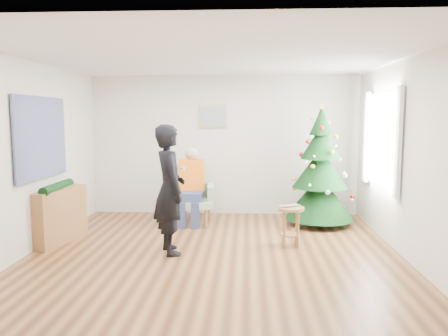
# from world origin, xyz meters

# --- Properties ---
(floor) EXTENTS (5.00, 5.00, 0.00)m
(floor) POSITION_xyz_m (0.00, 0.00, 0.00)
(floor) COLOR brown
(floor) RESTS_ON ground
(ceiling) EXTENTS (5.00, 5.00, 0.00)m
(ceiling) POSITION_xyz_m (0.00, 0.00, 2.60)
(ceiling) COLOR white
(ceiling) RESTS_ON wall_back
(wall_back) EXTENTS (5.00, 0.00, 5.00)m
(wall_back) POSITION_xyz_m (0.00, 2.50, 1.30)
(wall_back) COLOR silver
(wall_back) RESTS_ON floor
(wall_front) EXTENTS (5.00, 0.00, 5.00)m
(wall_front) POSITION_xyz_m (0.00, -2.50, 1.30)
(wall_front) COLOR silver
(wall_front) RESTS_ON floor
(wall_left) EXTENTS (0.00, 5.00, 5.00)m
(wall_left) POSITION_xyz_m (-2.50, 0.00, 1.30)
(wall_left) COLOR silver
(wall_left) RESTS_ON floor
(wall_right) EXTENTS (0.00, 5.00, 5.00)m
(wall_right) POSITION_xyz_m (2.50, 0.00, 1.30)
(wall_right) COLOR silver
(wall_right) RESTS_ON floor
(window_panel) EXTENTS (0.04, 1.30, 1.40)m
(window_panel) POSITION_xyz_m (2.47, 1.00, 1.50)
(window_panel) COLOR white
(window_panel) RESTS_ON wall_right
(curtains) EXTENTS (0.05, 1.75, 1.50)m
(curtains) POSITION_xyz_m (2.44, 1.00, 1.50)
(curtains) COLOR white
(curtains) RESTS_ON wall_right
(christmas_tree) EXTENTS (1.16, 1.16, 2.09)m
(christmas_tree) POSITION_xyz_m (1.68, 1.71, 0.94)
(christmas_tree) COLOR #3F2816
(christmas_tree) RESTS_ON floor
(stool) EXTENTS (0.38, 0.38, 0.57)m
(stool) POSITION_xyz_m (1.06, 0.42, 0.29)
(stool) COLOR brown
(stool) RESTS_ON floor
(laptop) EXTENTS (0.37, 0.32, 0.02)m
(laptop) POSITION_xyz_m (1.06, 0.42, 0.58)
(laptop) COLOR silver
(laptop) RESTS_ON stool
(armchair) EXTENTS (0.83, 0.76, 1.01)m
(armchair) POSITION_xyz_m (-0.53, 1.71, 0.37)
(armchair) COLOR #89A282
(armchair) RESTS_ON floor
(seated_person) EXTENTS (0.45, 0.64, 1.32)m
(seated_person) POSITION_xyz_m (-0.53, 1.65, 0.68)
(seated_person) COLOR navy
(seated_person) RESTS_ON armchair
(standing_man) EXTENTS (0.64, 0.75, 1.74)m
(standing_man) POSITION_xyz_m (-0.60, 0.03, 0.87)
(standing_man) COLOR black
(standing_man) RESTS_ON floor
(game_controller) EXTENTS (0.09, 0.13, 0.04)m
(game_controller) POSITION_xyz_m (-0.42, 0.00, 1.16)
(game_controller) COLOR white
(game_controller) RESTS_ON standing_man
(console) EXTENTS (0.53, 1.04, 0.80)m
(console) POSITION_xyz_m (-2.33, 0.44, 0.40)
(console) COLOR brown
(console) RESTS_ON floor
(garland) EXTENTS (0.14, 0.90, 0.14)m
(garland) POSITION_xyz_m (-2.33, 0.44, 0.82)
(garland) COLOR black
(garland) RESTS_ON console
(tapestry) EXTENTS (0.03, 1.50, 1.15)m
(tapestry) POSITION_xyz_m (-2.46, 0.30, 1.55)
(tapestry) COLOR black
(tapestry) RESTS_ON wall_left
(framed_picture) EXTENTS (0.52, 0.05, 0.42)m
(framed_picture) POSITION_xyz_m (-0.20, 2.46, 1.85)
(framed_picture) COLOR tan
(framed_picture) RESTS_ON wall_back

